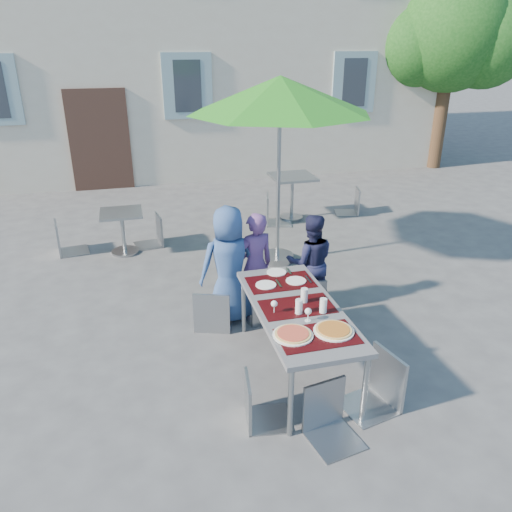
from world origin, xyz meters
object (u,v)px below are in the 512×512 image
object	(u,v)px
dining_table	(297,312)
chair_3	(259,375)
chair_5	(332,383)
cafe_table_1	(292,188)
pizza_near_left	(293,334)
child_1	(255,265)
pizza_near_right	(334,330)
chair_1	(264,279)
chair_4	(382,350)
child_0	(229,265)
patio_umbrella	(280,96)
bg_chair_r_0	(152,212)
bg_chair_l_0	(62,218)
bg_chair_l_1	(274,192)
chair_2	(307,272)
chair_0	(212,286)
cafe_table_0	(123,226)
child_2	(310,262)
bg_chair_r_1	(353,186)

from	to	relation	value
dining_table	chair_3	world-z (taller)	chair_3
chair_5	cafe_table_1	bearing A→B (deg)	74.96
dining_table	pizza_near_left	world-z (taller)	pizza_near_left
child_1	cafe_table_1	world-z (taller)	child_1
dining_table	pizza_near_right	size ratio (longest dim) A/B	5.07
chair_1	chair_4	size ratio (longest dim) A/B	0.93
child_0	chair_5	size ratio (longest dim) A/B	1.55
dining_table	patio_umbrella	bearing A→B (deg)	77.02
pizza_near_right	cafe_table_1	bearing A→B (deg)	75.63
dining_table	bg_chair_r_0	xyz separation A→B (m)	(-1.17, 3.87, -0.13)
pizza_near_right	dining_table	bearing A→B (deg)	107.90
cafe_table_1	child_1	bearing A→B (deg)	-115.38
pizza_near_left	bg_chair_l_0	xyz separation A→B (m)	(-2.34, 4.36, -0.18)
child_1	chair_1	world-z (taller)	child_1
child_0	bg_chair_l_1	size ratio (longest dim) A/B	1.38
chair_1	bg_chair_l_1	size ratio (longest dim) A/B	0.91
child_1	chair_4	size ratio (longest dim) A/B	1.30
bg_chair_l_0	chair_4	bearing A→B (deg)	-55.58
child_0	bg_chair_l_1	world-z (taller)	child_0
pizza_near_left	chair_2	world-z (taller)	chair_2
chair_0	chair_5	distance (m)	2.06
chair_3	dining_table	bearing A→B (deg)	48.65
chair_0	chair_4	distance (m)	2.11
pizza_near_left	child_1	distance (m)	1.74
cafe_table_0	pizza_near_left	bearing A→B (deg)	-70.83
chair_2	child_0	bearing A→B (deg)	166.80
child_0	chair_4	size ratio (longest dim) A/B	1.40
chair_1	chair_4	world-z (taller)	chair_4
chair_4	cafe_table_1	bearing A→B (deg)	80.33
chair_2	cafe_table_0	size ratio (longest dim) A/B	1.50
chair_5	cafe_table_1	xyz separation A→B (m)	(1.48, 5.49, 0.07)
child_1	patio_umbrella	size ratio (longest dim) A/B	0.49
dining_table	pizza_near_right	world-z (taller)	pizza_near_right
pizza_near_right	bg_chair_r_0	world-z (taller)	bg_chair_r_0
pizza_near_left	child_2	world-z (taller)	child_2
chair_4	cafe_table_1	distance (m)	5.32
patio_umbrella	bg_chair_r_1	xyz separation A→B (m)	(2.08, 1.85, -1.89)
bg_chair_r_0	chair_5	bearing A→B (deg)	-76.44
patio_umbrella	bg_chair_r_1	distance (m)	3.37
pizza_near_right	child_0	bearing A→B (deg)	109.04
chair_0	bg_chair_r_0	xyz separation A→B (m)	(-0.50, 2.86, 0.00)
chair_0	bg_chair_l_0	world-z (taller)	bg_chair_l_0
chair_1	pizza_near_right	bearing A→B (deg)	-82.57
chair_1	bg_chair_r_0	size ratio (longest dim) A/B	0.98
chair_2	chair_5	distance (m)	2.00
dining_table	cafe_table_1	world-z (taller)	cafe_table_1
dining_table	chair_0	xyz separation A→B (m)	(-0.67, 1.02, -0.13)
child_1	chair_2	bearing A→B (deg)	144.02
pizza_near_left	cafe_table_0	world-z (taller)	pizza_near_left
child_0	bg_chair_r_0	size ratio (longest dim) A/B	1.49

